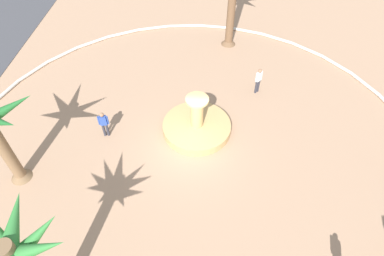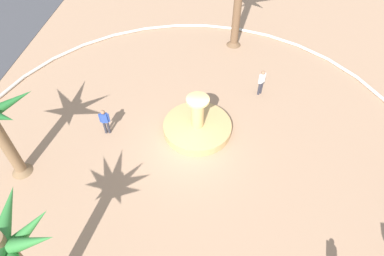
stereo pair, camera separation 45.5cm
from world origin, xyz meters
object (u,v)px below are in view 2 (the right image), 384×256
object	(u,v)px
palm_tree_by_curb	(8,256)
person_cyclist_photo	(262,81)
fountain	(197,126)
person_pedestrian_stroll	(105,121)

from	to	relation	value
palm_tree_by_curb	person_cyclist_photo	size ratio (longest dim) A/B	3.13
fountain	palm_tree_by_curb	xyz separation A→B (m)	(-8.84, 4.51, 3.56)
fountain	person_cyclist_photo	bearing A→B (deg)	-45.50
palm_tree_by_curb	person_cyclist_photo	distance (m)	14.83
person_cyclist_photo	person_pedestrian_stroll	distance (m)	9.03
fountain	person_pedestrian_stroll	distance (m)	4.78
palm_tree_by_curb	person_pedestrian_stroll	distance (m)	8.72
fountain	person_cyclist_photo	world-z (taller)	fountain
palm_tree_by_curb	person_cyclist_photo	xyz separation A→B (m)	(12.19, -7.91, -2.95)
fountain	person_pedestrian_stroll	xyz separation A→B (m)	(-0.65, 4.70, 0.58)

